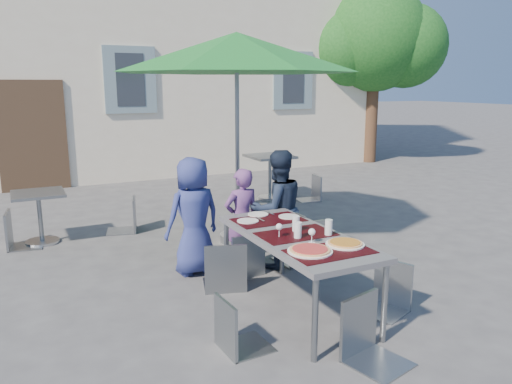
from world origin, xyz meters
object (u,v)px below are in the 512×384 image
cafe_table_0 (39,210)px  bg_chair_l_1 (249,174)px  bg_chair_r_1 (312,173)px  pizza_near_right (345,243)px  child_0 (194,216)px  chair_5 (371,292)px  patio_umbrella (237,54)px  pizza_near_left (310,250)px  bg_chair_l_0 (14,207)px  dining_table (296,240)px  chair_4 (390,258)px  child_1 (242,220)px  child_2 (277,209)px  chair_1 (243,227)px  chair_3 (236,293)px  cafe_table_1 (270,167)px  bg_chair_r_0 (127,195)px  chair_2 (302,214)px  chair_0 (224,237)px

cafe_table_0 → bg_chair_l_1: 3.45m
bg_chair_r_1 → pizza_near_right: bearing=-119.4°
child_0 → chair_5: 2.44m
patio_umbrella → bg_chair_r_1: size_ratio=3.56×
pizza_near_left → bg_chair_l_0: (-2.18, 3.71, -0.22)m
dining_table → chair_4: 0.91m
child_1 → patio_umbrella: 2.16m
child_2 → chair_4: 1.56m
child_2 → chair_1: size_ratio=1.43×
chair_3 → chair_4: 1.61m
dining_table → chair_4: size_ratio=2.09×
chair_3 → pizza_near_right: bearing=-1.6°
patio_umbrella → child_0: bearing=-138.0°
chair_1 → cafe_table_1: chair_1 is taller
pizza_near_left → chair_4: (0.95, 0.10, -0.25)m
chair_3 → pizza_near_left: bearing=-4.1°
chair_3 → cafe_table_0: size_ratio=1.22×
chair_4 → dining_table: bearing=153.5°
pizza_near_left → cafe_table_0: bearing=116.5°
patio_umbrella → chair_3: bearing=-114.6°
cafe_table_0 → cafe_table_1: bearing=13.9°
bg_chair_r_0 → bg_chair_l_1: 2.29m
cafe_table_0 → cafe_table_1: (4.03, 1.00, 0.13)m
cafe_table_0 → chair_4: bearing=-52.3°
pizza_near_right → bg_chair_r_0: (-1.08, 3.80, -0.22)m
chair_2 → bg_chair_l_1: size_ratio=1.04×
child_1 → chair_5: bearing=89.1°
bg_chair_r_1 → dining_table: bearing=-124.5°
cafe_table_1 → bg_chair_r_1: bearing=-34.4°
child_1 → chair_0: (-0.41, -0.46, -0.02)m
child_0 → child_2: size_ratio=0.96×
child_2 → cafe_table_1: bearing=-115.8°
chair_5 → bg_chair_r_1: bearing=62.0°
child_2 → patio_umbrella: (-0.03, 1.06, 1.80)m
child_1 → chair_4: size_ratio=1.35×
chair_1 → bg_chair_r_1: bearing=46.2°
child_1 → child_2: 0.44m
pizza_near_left → cafe_table_1: 5.23m
chair_4 → bg_chair_l_0: 4.78m
pizza_near_right → child_0: bearing=112.4°
chair_1 → cafe_table_1: bearing=57.8°
patio_umbrella → bg_chair_r_1: bearing=36.4°
child_2 → bg_chair_l_1: bearing=-108.4°
dining_table → cafe_table_1: (1.98, 4.28, -0.10)m
chair_5 → bg_chair_r_0: bearing=102.0°
pizza_near_left → bg_chair_r_0: bg_chair_r_0 is taller
dining_table → patio_umbrella: bearing=80.1°
chair_0 → chair_2: size_ratio=0.94×
child_2 → cafe_table_1: (1.58, 3.17, -0.10)m
dining_table → patio_umbrella: size_ratio=0.60×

